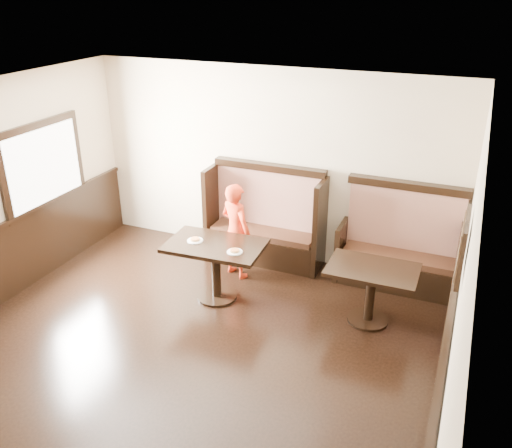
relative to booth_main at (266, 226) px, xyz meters
The scene contains 9 objects.
ground 3.34m from the booth_main, 90.00° to the right, with size 7.00×7.00×0.00m, color black.
room_shell 3.03m from the booth_main, 95.65° to the right, with size 7.00×7.00×7.00m.
booth_main is the anchor object (origin of this frame).
booth_neighbor 1.95m from the booth_main, ahead, with size 1.65×0.72×1.45m.
table_main 1.29m from the booth_main, 98.40° to the right, with size 1.28×0.84×0.79m.
table_neighbor 2.07m from the booth_main, 30.50° to the right, with size 1.07×0.70×0.74m.
child 0.67m from the booth_main, 107.79° to the right, with size 0.50×0.33×1.37m, color red.
pizza_plate_left 1.41m from the booth_main, 109.61° to the right, with size 0.21×0.21×0.04m.
pizza_plate_right 1.42m from the booth_main, 84.30° to the right, with size 0.20×0.20×0.04m.
Camera 1 is at (2.66, -3.46, 3.87)m, focal length 38.00 mm.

